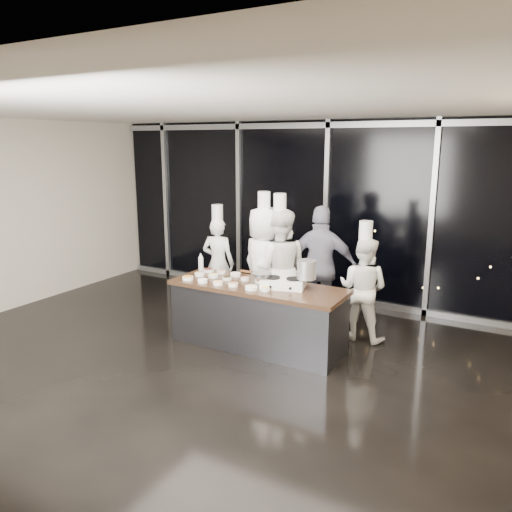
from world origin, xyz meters
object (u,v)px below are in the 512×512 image
at_px(demo_counter, 258,316).
at_px(chef_right, 363,288).
at_px(frying_pan, 261,274).
at_px(stock_pot, 306,270).
at_px(guest, 321,267).
at_px(chef_center, 279,268).
at_px(chef_left, 264,266).
at_px(chef_far_left, 218,262).
at_px(stove, 283,283).

distance_m(demo_counter, chef_right, 1.58).
xyz_separation_m(frying_pan, stock_pot, (0.60, 0.17, 0.10)).
bearing_deg(guest, chef_center, 13.14).
distance_m(chef_left, guest, 0.88).
distance_m(chef_center, guest, 0.64).
relative_size(frying_pan, guest, 0.26).
xyz_separation_m(chef_far_left, chef_right, (2.62, -0.18, -0.04)).
distance_m(chef_far_left, guest, 1.90).
xyz_separation_m(demo_counter, chef_center, (-0.11, 0.89, 0.48)).
xyz_separation_m(frying_pan, chef_right, (1.12, 1.02, -0.30)).
bearing_deg(stock_pot, chef_right, 58.44).
distance_m(demo_counter, chef_left, 1.05).
bearing_deg(demo_counter, stock_pot, 12.56).
relative_size(frying_pan, chef_right, 0.28).
height_order(stove, chef_left, chef_left).
xyz_separation_m(chef_center, chef_right, (1.30, 0.11, -0.16)).
height_order(guest, chef_right, guest).
relative_size(stock_pot, chef_center, 0.12).
xyz_separation_m(stock_pot, guest, (-0.20, 1.03, -0.22)).
relative_size(stove, chef_left, 0.31).
xyz_separation_m(stove, stock_pot, (0.30, 0.09, 0.20)).
relative_size(chef_left, chef_right, 1.20).
bearing_deg(guest, frying_pan, 58.19).
height_order(frying_pan, chef_far_left, chef_far_left).
distance_m(stove, chef_left, 1.08).
bearing_deg(frying_pan, chef_left, 101.60).
distance_m(stove, chef_center, 0.96).
xyz_separation_m(chef_left, chef_right, (1.55, 0.15, -0.17)).
bearing_deg(chef_far_left, demo_counter, 130.12).
relative_size(stock_pot, chef_left, 0.12).
distance_m(stock_pot, chef_far_left, 2.36).
distance_m(stock_pot, chef_center, 1.10).
bearing_deg(chef_left, stove, 155.64).
xyz_separation_m(demo_counter, stove, (0.36, 0.05, 0.51)).
bearing_deg(stock_pot, guest, 100.96).
bearing_deg(chef_center, demo_counter, 76.03).
bearing_deg(chef_left, chef_far_left, 6.12).
distance_m(stock_pot, chef_left, 1.26).
bearing_deg(frying_pan, chef_center, 86.57).
bearing_deg(guest, stove, 71.59).
bearing_deg(demo_counter, chef_far_left, 140.45).
relative_size(stock_pot, guest, 0.13).
relative_size(guest, chef_right, 1.09).
height_order(frying_pan, chef_center, chef_center).
distance_m(frying_pan, stock_pot, 0.63).
relative_size(chef_far_left, chef_center, 0.87).
relative_size(chef_left, guest, 1.11).
distance_m(chef_far_left, chef_left, 1.13).
bearing_deg(frying_pan, stock_pot, 1.36).
height_order(frying_pan, stock_pot, stock_pot).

